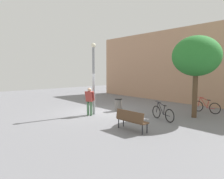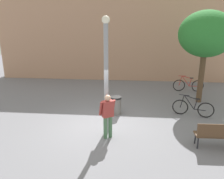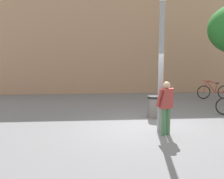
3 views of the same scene
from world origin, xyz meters
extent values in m
plane|color=slate|center=(0.00, 0.00, 0.00)|extent=(36.00, 36.00, 0.00)
cube|color=tan|center=(0.00, 8.45, 3.08)|extent=(16.45, 2.00, 6.15)
cylinder|color=gray|center=(0.32, -0.49, 2.04)|extent=(0.16, 0.16, 4.08)
sphere|color=#F2EACC|center=(0.32, -0.49, 4.20)|extent=(0.28, 0.28, 0.28)
cylinder|color=#47704C|center=(0.33, -0.93, 0.42)|extent=(0.14, 0.14, 0.85)
cylinder|color=#47704C|center=(0.50, -0.83, 0.42)|extent=(0.14, 0.14, 0.85)
cube|color=#9E3833|center=(0.42, -0.88, 1.15)|extent=(0.46, 0.40, 0.60)
sphere|color=tan|center=(0.42, -0.88, 1.56)|extent=(0.22, 0.22, 0.22)
cylinder|color=#9E3833|center=(0.18, -0.97, 1.18)|extent=(0.20, 0.24, 0.55)
cylinder|color=#9E3833|center=(0.60, -0.71, 1.18)|extent=(0.20, 0.24, 0.55)
cube|color=#513823|center=(4.25, -1.17, 0.45)|extent=(1.61, 0.49, 0.06)
cube|color=#513823|center=(4.26, -1.36, 0.70)|extent=(1.60, 0.17, 0.44)
cylinder|color=black|center=(3.53, -1.03, 0.21)|extent=(0.05, 0.05, 0.42)
cylinder|color=black|center=(3.54, -1.35, 0.21)|extent=(0.05, 0.05, 0.42)
cylinder|color=brown|center=(4.79, 3.41, 1.29)|extent=(0.28, 0.28, 2.58)
ellipsoid|color=#28752D|center=(4.79, 3.41, 3.52)|extent=(2.67, 2.67, 2.27)
torus|color=black|center=(3.48, 1.60, 0.36)|extent=(0.70, 0.23, 0.71)
torus|color=black|center=(4.54, 1.32, 0.36)|extent=(0.70, 0.23, 0.71)
cylinder|color=black|center=(3.83, 1.51, 0.64)|extent=(0.49, 0.16, 0.64)
cylinder|color=black|center=(3.88, 1.50, 0.88)|extent=(0.57, 0.18, 0.18)
cylinder|color=black|center=(4.11, 1.43, 0.57)|extent=(0.14, 0.07, 0.48)
cylinder|color=black|center=(4.30, 1.38, 0.33)|extent=(0.49, 0.16, 0.04)
cylinder|color=black|center=(3.54, 1.59, 0.64)|extent=(0.17, 0.08, 0.63)
cube|color=black|center=(4.16, 1.42, 0.83)|extent=(0.21, 0.13, 0.04)
cylinder|color=black|center=(3.61, 1.57, 0.95)|extent=(0.43, 0.14, 0.03)
torus|color=black|center=(4.08, 5.24, 0.36)|extent=(0.71, 0.06, 0.71)
torus|color=black|center=(5.18, 5.22, 0.36)|extent=(0.71, 0.06, 0.71)
cylinder|color=red|center=(4.45, 5.23, 0.64)|extent=(0.50, 0.04, 0.64)
cylinder|color=red|center=(4.50, 5.23, 0.88)|extent=(0.58, 0.05, 0.18)
cylinder|color=red|center=(4.73, 5.23, 0.57)|extent=(0.14, 0.04, 0.48)
cylinder|color=red|center=(4.93, 5.23, 0.33)|extent=(0.50, 0.04, 0.04)
cylinder|color=red|center=(4.15, 5.24, 0.64)|extent=(0.17, 0.04, 0.63)
cube|color=black|center=(4.78, 5.23, 0.83)|extent=(0.20, 0.08, 0.04)
cylinder|color=red|center=(4.21, 5.24, 0.95)|extent=(0.44, 0.04, 0.03)
cylinder|color=#66605B|center=(0.55, 1.36, 0.38)|extent=(0.48, 0.48, 0.77)
cylinder|color=black|center=(0.55, 1.36, 0.81)|extent=(0.50, 0.50, 0.08)
camera|label=1|loc=(10.69, -7.90, 2.75)|focal=33.44mm
camera|label=2|loc=(1.27, -8.58, 4.27)|focal=37.34mm
camera|label=3|loc=(-1.96, -9.56, 2.71)|focal=47.24mm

